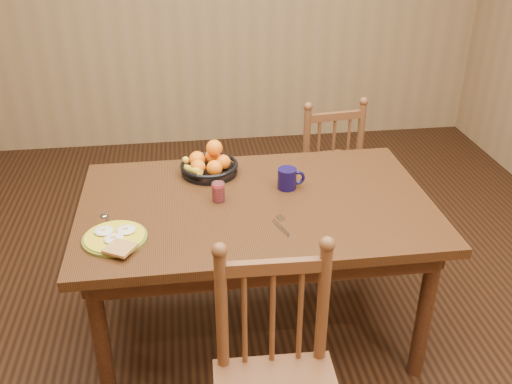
{
  "coord_description": "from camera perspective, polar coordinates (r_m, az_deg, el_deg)",
  "views": [
    {
      "loc": [
        -0.31,
        -2.24,
        2.03
      ],
      "look_at": [
        0.0,
        0.0,
        0.8
      ],
      "focal_mm": 40.0,
      "sensor_mm": 36.0,
      "label": 1
    }
  ],
  "objects": [
    {
      "name": "fork",
      "position": [
        2.42,
        2.54,
        -3.27
      ],
      "size": [
        0.06,
        0.18,
        0.0
      ],
      "rotation": [
        0.0,
        0.0,
        0.33
      ],
      "color": "silver",
      "rests_on": "dining_table"
    },
    {
      "name": "breakfast_plate",
      "position": [
        2.39,
        -13.9,
        -4.45
      ],
      "size": [
        0.26,
        0.31,
        0.04
      ],
      "color": "#59601E",
      "rests_on": "dining_table"
    },
    {
      "name": "spoon",
      "position": [
        2.55,
        -14.89,
        -2.49
      ],
      "size": [
        0.04,
        0.16,
        0.01
      ],
      "rotation": [
        0.0,
        0.0,
        -0.06
      ],
      "color": "silver",
      "rests_on": "dining_table"
    },
    {
      "name": "dining_table",
      "position": [
        2.64,
        0.0,
        -2.57
      ],
      "size": [
        1.6,
        1.0,
        0.75
      ],
      "color": "black",
      "rests_on": "ground"
    },
    {
      "name": "chair_far",
      "position": [
        3.64,
        6.73,
        2.46
      ],
      "size": [
        0.46,
        0.44,
        0.92
      ],
      "rotation": [
        0.0,
        0.0,
        3.26
      ],
      "color": "#4E3017",
      "rests_on": "ground"
    },
    {
      "name": "room",
      "position": [
        2.36,
        0.0,
        11.8
      ],
      "size": [
        4.52,
        5.02,
        2.72
      ],
      "color": "black",
      "rests_on": "ground"
    },
    {
      "name": "coffee_mug",
      "position": [
        2.7,
        3.22,
        1.37
      ],
      "size": [
        0.13,
        0.09,
        0.1
      ],
      "color": "black",
      "rests_on": "dining_table"
    },
    {
      "name": "fruit_bowl",
      "position": [
        2.85,
        -4.72,
        2.77
      ],
      "size": [
        0.29,
        0.29,
        0.17
      ],
      "color": "black",
      "rests_on": "dining_table"
    },
    {
      "name": "juice_glass",
      "position": [
        2.59,
        -3.78,
        -0.04
      ],
      "size": [
        0.06,
        0.06,
        0.09
      ],
      "color": "silver",
      "rests_on": "dining_table"
    }
  ]
}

